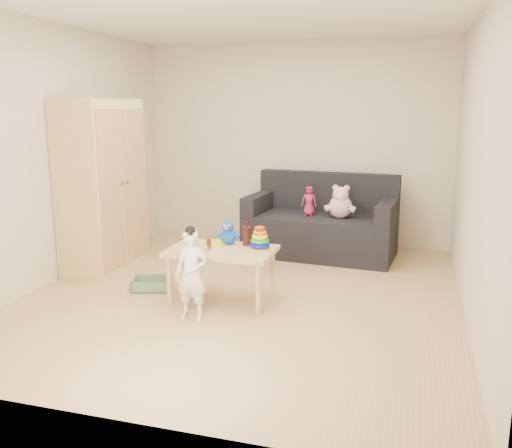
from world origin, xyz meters
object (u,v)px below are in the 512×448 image
(play_table, at_px, (222,275))
(toddler, at_px, (191,276))
(sofa, at_px, (320,235))
(wardrobe, at_px, (102,187))

(play_table, bearing_deg, toddler, -102.20)
(sofa, height_order, play_table, play_table)
(sofa, xyz_separation_m, play_table, (-0.60, -1.86, 0.01))
(sofa, bearing_deg, toddler, -101.67)
(wardrobe, relative_size, play_table, 1.93)
(sofa, xyz_separation_m, toddler, (-0.70, -2.33, 0.14))
(wardrobe, distance_m, play_table, 1.84)
(sofa, bearing_deg, wardrobe, -145.45)
(wardrobe, height_order, play_table, wardrobe)
(sofa, distance_m, toddler, 2.44)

